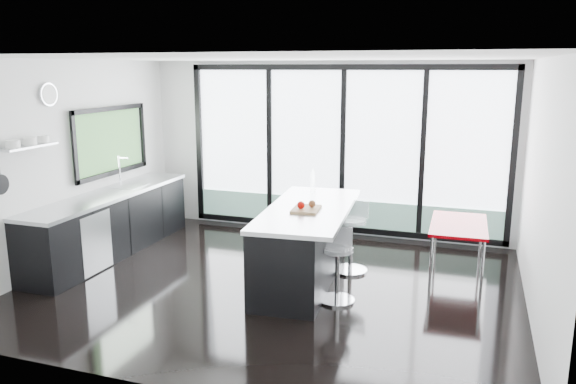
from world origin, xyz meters
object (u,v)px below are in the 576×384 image
(island, at_px, (302,243))
(bar_stool_near, at_px, (337,274))
(bar_stool_far, at_px, (351,245))
(red_table, at_px, (457,248))

(island, xyz_separation_m, bar_stool_near, (0.59, -0.52, -0.16))
(bar_stool_far, bearing_deg, red_table, 30.28)
(island, relative_size, bar_stool_near, 3.70)
(island, distance_m, bar_stool_near, 0.80)
(island, xyz_separation_m, bar_stool_far, (0.52, 0.51, -0.13))
(bar_stool_far, bearing_deg, bar_stool_near, -74.25)
(bar_stool_far, distance_m, red_table, 1.43)
(island, bearing_deg, bar_stool_far, 44.21)
(red_table, bearing_deg, island, -153.00)
(island, relative_size, red_table, 1.97)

